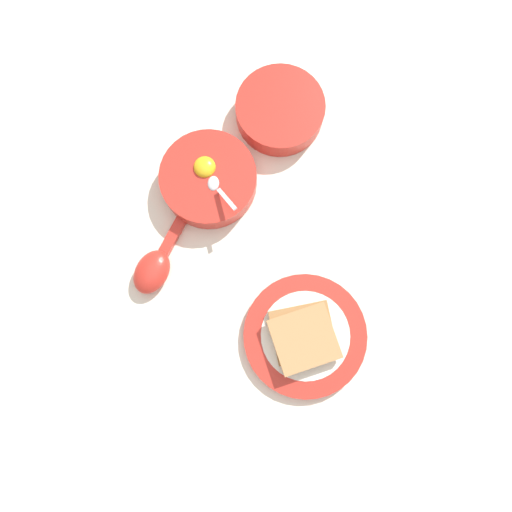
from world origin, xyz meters
TOP-DOWN VIEW (x-y plane):
  - ground_plane at (0.00, 0.00)m, footprint 3.00×3.00m
  - egg_bowl at (-0.08, -0.12)m, footprint 0.17×0.17m
  - toast_plate at (0.19, 0.05)m, footprint 0.21×0.21m
  - toast_sandwich at (0.19, 0.05)m, footprint 0.13×0.12m
  - soup_spoon at (0.08, -0.21)m, footprint 0.15×0.10m
  - congee_bowl at (-0.21, 0.00)m, footprint 0.16×0.16m

SIDE VIEW (x-z plane):
  - ground_plane at x=0.00m, z-range 0.00..0.00m
  - toast_plate at x=0.19m, z-range 0.00..0.02m
  - soup_spoon at x=0.08m, z-range 0.00..0.03m
  - congee_bowl at x=-0.21m, z-range 0.00..0.04m
  - egg_bowl at x=-0.08m, z-range -0.01..0.06m
  - toast_sandwich at x=0.19m, z-range 0.02..0.04m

